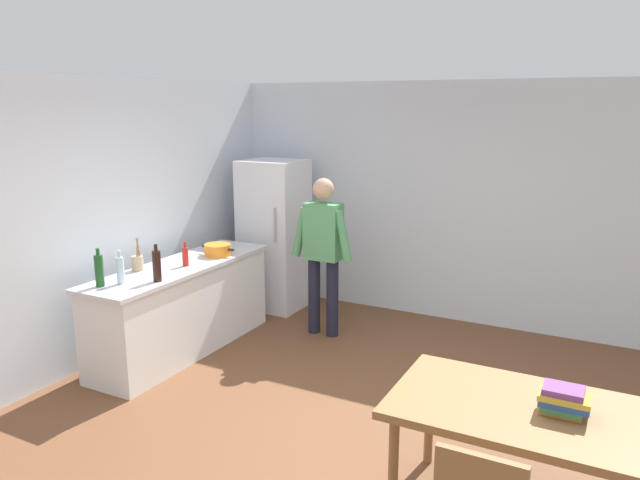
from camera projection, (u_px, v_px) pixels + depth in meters
The scene contains 14 objects.
ground_plane at pixel (323, 436), 4.53m from camera, with size 14.00×14.00×0.00m, color brown.
wall_back at pixel (444, 203), 6.82m from camera, with size 6.40×0.12×2.70m, color silver.
wall_left at pixel (84, 225), 5.57m from camera, with size 0.12×5.60×2.70m, color silver.
kitchen_counter at pixel (182, 308), 6.02m from camera, with size 0.64×2.20×0.90m.
refrigerator at pixel (274, 235), 7.26m from camera, with size 0.70×0.67×1.80m.
person at pixel (323, 246), 6.34m from camera, with size 0.70×0.22×1.70m.
dining_table at pixel (513, 417), 3.49m from camera, with size 1.40×0.90×0.75m.
cooking_pot at pixel (218, 250), 6.27m from camera, with size 0.40×0.28×0.12m.
utensil_jar at pixel (137, 262), 5.69m from camera, with size 0.11×0.11×0.32m.
bottle_sauce_red at pixel (185, 256), 5.85m from camera, with size 0.06×0.06×0.24m.
bottle_water_clear at pixel (120, 270), 5.26m from camera, with size 0.07×0.07×0.30m.
bottle_wine_dark at pixel (157, 266), 5.33m from camera, with size 0.08×0.08×0.34m.
bottle_wine_green at pixel (99, 270), 5.18m from camera, with size 0.08×0.08×0.34m.
book_stack at pixel (564, 401), 3.35m from camera, with size 0.27×0.20×0.16m.
Camera 1 is at (1.87, -3.63, 2.45)m, focal length 33.74 mm.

